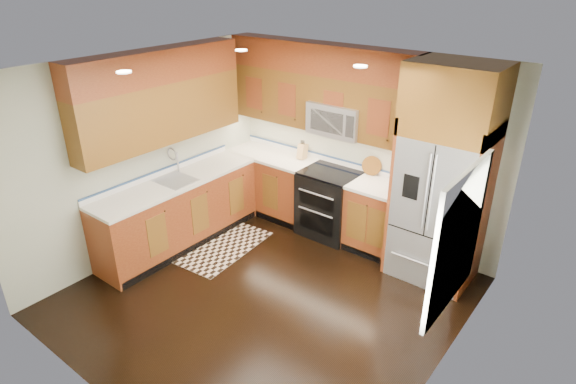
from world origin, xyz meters
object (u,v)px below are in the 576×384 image
Objects in this scene: range at (329,203)px; utensil_crock at (401,177)px; rug at (221,246)px; knife_block at (302,151)px; refrigerator at (443,177)px.

utensil_crock is (0.95, 0.16, 0.60)m from range.
knife_block reaches higher than rug.
knife_block is (-0.61, 0.19, 0.58)m from range.
knife_block is at bearing 179.02° from utensil_crock.
utensil_crock is (1.56, -0.03, 0.01)m from knife_block.
refrigerator is 3.05m from rug.
range is at bearing -17.12° from knife_block.
utensil_crock reaches higher than range.
refrigerator is at bearing -18.43° from utensil_crock.
rug is at bearing -144.07° from utensil_crock.
range is 0.87m from knife_block.
utensil_crock reaches higher than rug.
refrigerator is 1.94× the size of rug.
knife_block is at bearing 71.61° from rug.
refrigerator is at bearing -1.40° from range.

